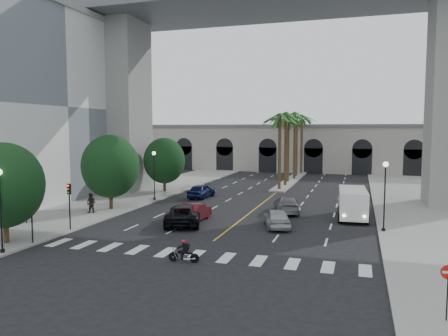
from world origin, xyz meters
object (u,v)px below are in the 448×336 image
(car_c, at_px, (184,214))
(pedestrian_a, at_px, (24,212))
(traffic_signal_far, at_px, (69,199))
(car_d, at_px, (287,205))
(traffic_signal_near, at_px, (31,208))
(do_not_enter_sign, at_px, (448,281))
(lamp_post_left_near, at_px, (0,203))
(car_a, at_px, (277,218))
(lamp_post_right, at_px, (385,190))
(car_b, at_px, (194,212))
(lamp_post_left_far, at_px, (154,171))
(cargo_van, at_px, (353,202))
(motorcycle_rider, at_px, (185,252))
(car_e, at_px, (201,191))
(pedestrian_b, at_px, (91,203))

(car_c, distance_m, pedestrian_a, 12.96)
(traffic_signal_far, distance_m, car_d, 19.04)
(traffic_signal_near, distance_m, car_c, 11.62)
(car_c, height_order, do_not_enter_sign, do_not_enter_sign)
(lamp_post_left_near, xyz_separation_m, car_a, (14.82, 12.49, -2.46))
(lamp_post_right, bearing_deg, car_d, 145.16)
(car_b, height_order, pedestrian_a, pedestrian_a)
(lamp_post_left_far, xyz_separation_m, cargo_van, (20.50, -3.37, -1.79))
(lamp_post_left_far, distance_m, car_a, 17.27)
(cargo_van, distance_m, pedestrian_a, 27.40)
(car_b, bearing_deg, traffic_signal_near, 52.77)
(lamp_post_left_far, distance_m, traffic_signal_near, 18.51)
(motorcycle_rider, relative_size, car_c, 0.32)
(do_not_enter_sign, bearing_deg, motorcycle_rider, 157.51)
(cargo_van, height_order, pedestrian_a, cargo_van)
(car_c, relative_size, cargo_van, 0.96)
(car_b, distance_m, car_d, 9.10)
(car_b, height_order, car_d, car_b)
(lamp_post_left_near, relative_size, do_not_enter_sign, 2.21)
(car_a, distance_m, car_e, 16.18)
(lamp_post_right, relative_size, car_a, 1.20)
(car_d, distance_m, do_not_enter_sign, 23.33)
(lamp_post_left_near, height_order, motorcycle_rider, lamp_post_left_near)
(lamp_post_left_far, height_order, lamp_post_right, same)
(traffic_signal_far, bearing_deg, pedestrian_b, 110.06)
(lamp_post_right, bearing_deg, traffic_signal_far, -164.02)
(car_e, bearing_deg, car_d, 153.73)
(lamp_post_left_near, bearing_deg, car_b, 58.54)
(traffic_signal_near, bearing_deg, motorcycle_rider, -2.71)
(car_c, height_order, cargo_van, cargo_van)
(pedestrian_a, bearing_deg, car_b, 7.84)
(traffic_signal_near, distance_m, car_d, 21.82)
(car_d, relative_size, do_not_enter_sign, 2.15)
(car_d, relative_size, cargo_van, 0.84)
(do_not_enter_sign, bearing_deg, pedestrian_a, 157.67)
(traffic_signal_near, bearing_deg, car_c, 50.47)
(pedestrian_b, bearing_deg, car_c, -7.02)
(do_not_enter_sign, bearing_deg, car_a, 118.87)
(car_b, xyz_separation_m, pedestrian_a, (-12.68, -5.32, 0.26))
(traffic_signal_near, height_order, car_e, traffic_signal_near)
(lamp_post_right, bearing_deg, do_not_enter_sign, -84.09)
(lamp_post_left_far, height_order, cargo_van, lamp_post_left_far)
(do_not_enter_sign, bearing_deg, car_c, 137.07)
(car_e, bearing_deg, car_a, 134.53)
(pedestrian_b, distance_m, do_not_enter_sign, 30.39)
(car_c, distance_m, car_e, 13.63)
(traffic_signal_far, distance_m, car_b, 10.02)
(cargo_van, bearing_deg, lamp_post_right, -66.80)
(lamp_post_left_near, height_order, cargo_van, lamp_post_left_near)
(car_d, distance_m, pedestrian_b, 17.83)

